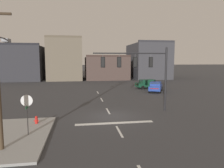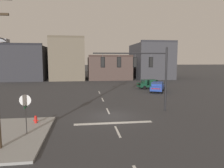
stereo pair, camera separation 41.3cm
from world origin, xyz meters
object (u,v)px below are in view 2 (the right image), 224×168
object	(u,v)px
car_lot_middle	(150,84)
fire_hydrant	(36,121)
stop_sign	(25,105)
car_lot_nearside	(157,87)
signal_mast_near_side	(141,67)

from	to	relation	value
car_lot_middle	fire_hydrant	size ratio (longest dim) A/B	6.17
stop_sign	car_lot_middle	world-z (taller)	stop_sign
stop_sign	car_lot_middle	xyz separation A→B (m)	(15.54, 21.24, -1.29)
car_lot_nearside	fire_hydrant	size ratio (longest dim) A/B	6.32
stop_sign	signal_mast_near_side	bearing A→B (deg)	30.69
car_lot_middle	car_lot_nearside	bearing A→B (deg)	-89.87
car_lot_nearside	fire_hydrant	bearing A→B (deg)	-136.03
stop_sign	car_lot_middle	bearing A→B (deg)	53.81
signal_mast_near_side	car_lot_middle	world-z (taller)	signal_mast_near_side
signal_mast_near_side	car_lot_middle	size ratio (longest dim) A/B	1.59
car_lot_nearside	fire_hydrant	world-z (taller)	car_lot_nearside
signal_mast_near_side	car_lot_middle	xyz separation A→B (m)	(6.14, 15.66, -3.59)
stop_sign	fire_hydrant	world-z (taller)	stop_sign
car_lot_nearside	car_lot_middle	size ratio (longest dim) A/B	1.02
car_lot_nearside	car_lot_middle	xyz separation A→B (m)	(-0.01, 3.90, 0.00)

